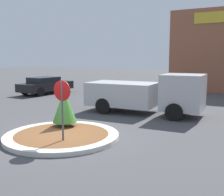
% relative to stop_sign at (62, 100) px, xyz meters
% --- Properties ---
extents(ground_plane, '(120.00, 120.00, 0.00)m').
position_rel_stop_sign_xyz_m(ground_plane, '(-0.58, 0.63, -1.56)').
color(ground_plane, '#474749').
extents(traffic_island, '(4.28, 4.28, 0.16)m').
position_rel_stop_sign_xyz_m(traffic_island, '(-0.58, 0.63, -1.48)').
color(traffic_island, beige).
rests_on(traffic_island, ground_plane).
extents(stop_sign, '(0.70, 0.07, 2.26)m').
position_rel_stop_sign_xyz_m(stop_sign, '(0.00, 0.00, 0.00)').
color(stop_sign, '#4C4C51').
rests_on(stop_sign, ground_plane).
extents(island_shrub, '(0.99, 0.99, 1.55)m').
position_rel_stop_sign_xyz_m(island_shrub, '(-1.23, 1.60, -0.54)').
color(island_shrub, brown).
rests_on(island_shrub, traffic_island).
extents(utility_truck, '(6.27, 2.61, 2.16)m').
position_rel_stop_sign_xyz_m(utility_truck, '(0.38, 6.42, -0.47)').
color(utility_truck, '#B2B2B7').
rests_on(utility_truck, ground_plane).
extents(parked_sedan_black, '(2.11, 4.83, 1.39)m').
position_rel_stop_sign_xyz_m(parked_sedan_black, '(-10.09, 9.95, -0.83)').
color(parked_sedan_black, black).
rests_on(parked_sedan_black, ground_plane).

